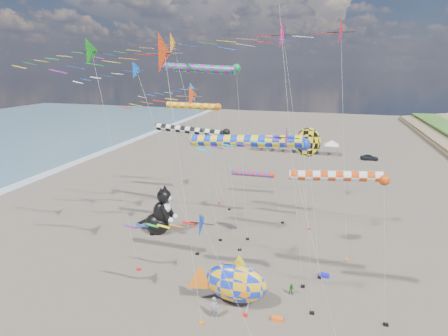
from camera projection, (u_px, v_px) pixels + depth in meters
delta_kite_0 at (142, 55)px, 21.86m from camera, size 11.79×2.86×21.12m
delta_kite_1 at (285, 146)px, 19.96m from camera, size 8.93×1.62×15.66m
delta_kite_2 at (280, 35)px, 36.54m from camera, size 17.24×3.32×23.70m
delta_kite_3 at (317, 36)px, 30.16m from camera, size 13.35×2.45×22.79m
delta_kite_4 at (201, 232)px, 23.47m from camera, size 9.06×1.97×9.42m
delta_kite_5 at (183, 91)px, 46.18m from camera, size 11.19×1.96×16.85m
delta_kite_6 at (193, 100)px, 30.06m from camera, size 10.95×2.05×17.35m
delta_kite_7 at (135, 74)px, 32.52m from camera, size 11.33×1.83×19.35m
delta_kite_8 at (172, 47)px, 34.46m from camera, size 12.71×2.28×21.98m
delta_kite_9 at (87, 55)px, 28.66m from camera, size 10.20×2.31×21.11m
windsock_0 at (341, 177)px, 24.20m from camera, size 7.95×0.77×11.87m
windsock_1 at (255, 174)px, 42.54m from camera, size 6.73×0.66×6.41m
windsock_2 at (201, 69)px, 35.31m from camera, size 9.91×0.89×18.97m
windsock_3 at (252, 142)px, 25.06m from camera, size 9.98×0.92×14.09m
windsock_4 at (194, 131)px, 34.62m from camera, size 9.07×0.74×12.99m
windsock_5 at (196, 106)px, 44.47m from camera, size 8.48×0.87×14.25m
angelfish_kite at (306, 143)px, 31.08m from camera, size 3.74×3.02×13.59m
cat_inflatable at (159, 209)px, 40.03m from camera, size 4.38×2.24×5.87m
fish_inflatable at (235, 283)px, 27.91m from camera, size 6.79×2.91×4.73m
person_adult at (214, 308)px, 26.84m from camera, size 0.74×0.54×1.85m
child_green at (292, 289)px, 29.71m from camera, size 0.58×0.49×1.07m
child_blue at (251, 287)px, 30.21m from camera, size 0.51×0.56×0.92m
kite_bag_0 at (324, 275)px, 32.33m from camera, size 0.90×0.44×0.30m
kite_bag_1 at (230, 298)px, 29.27m from camera, size 0.90×0.44×0.30m
kite_bag_2 at (277, 319)px, 26.81m from camera, size 0.90×0.44×0.30m
kite_bag_3 at (219, 289)px, 30.33m from camera, size 0.90×0.44×0.30m
tent_row at (296, 139)px, 76.64m from camera, size 19.20×4.20×3.80m
parked_car at (369, 157)px, 71.51m from camera, size 3.56×1.65×1.18m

